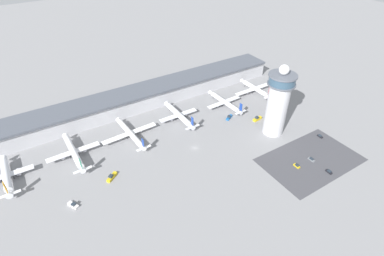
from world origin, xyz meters
name	(u,v)px	position (x,y,z in m)	size (l,w,h in m)	color
ground_plane	(195,148)	(0.00, 0.00, 0.00)	(1000.00, 1000.00, 0.00)	gray
terminal_building	(150,95)	(0.00, 70.00, 7.47)	(231.37, 25.00, 14.75)	#B2B2B7
control_tower	(278,102)	(58.06, -14.09, 24.95)	(18.80, 18.80, 52.39)	#BCBCC1
parking_lot_surface	(310,160)	(57.44, -49.66, 0.00)	(64.00, 40.00, 0.01)	#424247
airplane_gate_alpha	(6,175)	(-110.91, 33.13, 4.24)	(30.23, 37.34, 13.56)	silver
airplane_gate_bravo	(74,152)	(-71.68, 33.35, 4.55)	(34.08, 42.14, 13.11)	white
airplane_gate_charlie	(130,133)	(-32.56, 33.72, 3.91)	(40.86, 42.79, 11.70)	white
airplane_gate_delta	(179,115)	(8.14, 35.62, 4.09)	(31.40, 40.49, 12.83)	silver
airplane_gate_echo	(225,102)	(49.79, 32.94, 3.89)	(31.73, 40.47, 11.84)	silver
airplane_gate_foxtrot	(255,89)	(85.89, 36.69, 4.34)	(40.11, 36.79, 12.59)	white
service_truck_catering	(257,119)	(59.13, 3.24, 1.09)	(8.18, 3.50, 3.13)	black
service_truck_fuel	(73,205)	(-82.81, -6.89, 0.83)	(5.28, 7.23, 2.42)	black
service_truck_baggage	(112,177)	(-57.64, 2.38, 1.04)	(7.99, 6.83, 3.00)	black
service_truck_water	(229,117)	(42.02, 16.37, 0.97)	(7.81, 5.64, 2.78)	black
car_maroon_suv	(297,166)	(44.93, -49.42, 0.59)	(1.91, 4.32, 1.53)	black
car_red_hatchback	(320,136)	(82.63, -36.68, 0.57)	(1.77, 4.22, 1.48)	black
car_blue_compact	(329,172)	(57.71, -63.57, 0.58)	(2.00, 4.33, 1.50)	black
car_yellow_taxi	(311,159)	(57.59, -50.22, 0.57)	(1.88, 4.62, 1.47)	black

